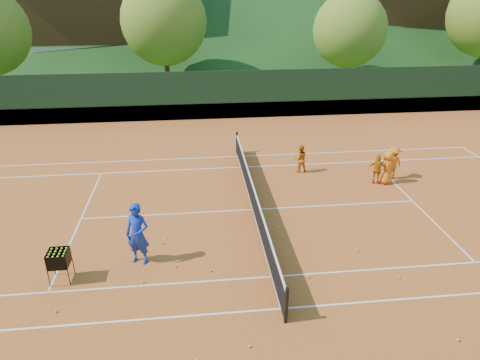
{
  "coord_description": "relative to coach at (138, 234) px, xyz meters",
  "views": [
    {
      "loc": [
        -2.08,
        -14.19,
        7.97
      ],
      "look_at": [
        -0.51,
        0.0,
        1.3
      ],
      "focal_mm": 32.0,
      "sensor_mm": 36.0,
      "label": 1
    }
  ],
  "objects": [
    {
      "name": "ground",
      "position": [
        3.95,
        2.92,
        -1.02
      ],
      "size": [
        400.0,
        400.0,
        0.0
      ],
      "primitive_type": "plane",
      "color": "#30531A",
      "rests_on": "ground"
    },
    {
      "name": "clay_court",
      "position": [
        3.95,
        2.92,
        -1.01
      ],
      "size": [
        40.0,
        24.0,
        0.02
      ],
      "primitive_type": "cube",
      "color": "#B1501C",
      "rests_on": "ground"
    },
    {
      "name": "coach",
      "position": [
        0.0,
        0.0,
        0.0
      ],
      "size": [
        0.85,
        0.69,
        2.01
      ],
      "primitive_type": "imported",
      "rotation": [
        0.0,
        0.0,
        -0.33
      ],
      "color": "#1932A4",
      "rests_on": "clay_court"
    },
    {
      "name": "student_a",
      "position": [
        6.55,
        6.24,
        -0.36
      ],
      "size": [
        0.64,
        0.5,
        1.28
      ],
      "primitive_type": "imported",
      "rotation": [
        0.0,
        0.0,
        3.17
      ],
      "color": "orange",
      "rests_on": "clay_court"
    },
    {
      "name": "student_b",
      "position": [
        9.52,
        4.64,
        -0.34
      ],
      "size": [
        0.84,
        0.6,
        1.32
      ],
      "primitive_type": "imported",
      "rotation": [
        0.0,
        0.0,
        2.74
      ],
      "color": "orange",
      "rests_on": "clay_court"
    },
    {
      "name": "student_c",
      "position": [
        9.95,
        4.63,
        -0.27
      ],
      "size": [
        0.85,
        0.72,
        1.47
      ],
      "primitive_type": "imported",
      "rotation": [
        0.0,
        0.0,
        3.57
      ],
      "color": "orange",
      "rests_on": "clay_court"
    },
    {
      "name": "student_d",
      "position": [
        10.4,
        5.11,
        -0.27
      ],
      "size": [
        1.08,
        0.84,
        1.47
      ],
      "primitive_type": "imported",
      "rotation": [
        0.0,
        0.0,
        3.49
      ],
      "color": "orange",
      "rests_on": "clay_court"
    },
    {
      "name": "tennis_ball_0",
      "position": [
        0.75,
        1.21,
        -0.97
      ],
      "size": [
        0.07,
        0.07,
        0.07
      ],
      "primitive_type": "sphere",
      "color": "#BEE626",
      "rests_on": "clay_court"
    },
    {
      "name": "tennis_ball_1",
      "position": [
        2.13,
        -0.77,
        -0.97
      ],
      "size": [
        0.07,
        0.07,
        0.07
      ],
      "primitive_type": "sphere",
      "color": "#BEE626",
      "rests_on": "clay_court"
    },
    {
      "name": "tennis_ball_3",
      "position": [
        7.64,
        -1.67,
        -0.97
      ],
      "size": [
        0.07,
        0.07,
        0.07
      ],
      "primitive_type": "sphere",
      "color": "#BEE626",
      "rests_on": "clay_court"
    },
    {
      "name": "tennis_ball_5",
      "position": [
        1.09,
        -0.44,
        -0.97
      ],
      "size": [
        0.07,
        0.07,
        0.07
      ],
      "primitive_type": "sphere",
      "color": "#BEE626",
      "rests_on": "clay_court"
    },
    {
      "name": "tennis_ball_7",
      "position": [
        7.99,
        -4.15,
        -0.97
      ],
      "size": [
        0.07,
        0.07,
        0.07
      ],
      "primitive_type": "sphere",
      "color": "#BEE626",
      "rests_on": "clay_court"
    },
    {
      "name": "tennis_ball_9",
      "position": [
        0.63,
        0.93,
        -0.97
      ],
      "size": [
        0.07,
        0.07,
        0.07
      ],
      "primitive_type": "sphere",
      "color": "#BEE626",
      "rests_on": "clay_court"
    },
    {
      "name": "tennis_ball_11",
      "position": [
        1.66,
        -4.07,
        -0.97
      ],
      "size": [
        0.07,
        0.07,
        0.07
      ],
      "primitive_type": "sphere",
      "color": "#BEE626",
      "rests_on": "clay_court"
    },
    {
      "name": "tennis_ball_12",
      "position": [
        6.91,
        -0.2,
        -0.97
      ],
      "size": [
        0.07,
        0.07,
        0.07
      ],
      "primitive_type": "sphere",
      "color": "#BEE626",
      "rests_on": "clay_court"
    },
    {
      "name": "tennis_ball_15",
      "position": [
        -2.0,
        -2.05,
        -0.97
      ],
      "size": [
        0.07,
        0.07,
        0.07
      ],
      "primitive_type": "sphere",
      "color": "#BEE626",
      "rests_on": "clay_court"
    },
    {
      "name": "tennis_ball_16",
      "position": [
        4.99,
        -1.37,
        -0.97
      ],
      "size": [
        0.07,
        0.07,
        0.07
      ],
      "primitive_type": "sphere",
      "color": "#BEE626",
      "rests_on": "clay_court"
    },
    {
      "name": "tennis_ball_17",
      "position": [
        0.16,
        -1.06,
        -0.97
      ],
      "size": [
        0.07,
        0.07,
        0.07
      ],
      "primitive_type": "sphere",
      "color": "#BEE626",
      "rests_on": "clay_court"
    },
    {
      "name": "tennis_ball_18",
      "position": [
        4.49,
        1.65,
        -0.97
      ],
      "size": [
        0.07,
        0.07,
        0.07
      ],
      "primitive_type": "sphere",
      "color": "#BEE626",
      "rests_on": "clay_court"
    },
    {
      "name": "tennis_ball_19",
      "position": [
        2.93,
        -3.79,
        -0.97
      ],
      "size": [
        0.07,
        0.07,
        0.07
      ],
      "primitive_type": "sphere",
      "color": "#BEE626",
      "rests_on": "clay_court"
    },
    {
      "name": "court_lines",
      "position": [
        3.95,
        2.92,
        -1.0
      ],
      "size": [
        23.83,
        11.03,
        0.0
      ],
      "color": "silver",
      "rests_on": "clay_court"
    },
    {
      "name": "tennis_net",
      "position": [
        3.95,
        2.92,
        -0.5
      ],
      "size": [
        0.1,
        12.07,
        1.1
      ],
      "color": "black",
      "rests_on": "clay_court"
    },
    {
      "name": "perimeter_fence",
      "position": [
        3.95,
        2.92,
        0.24
      ],
      "size": [
        40.4,
        24.24,
        3.0
      ],
      "color": "black",
      "rests_on": "clay_court"
    },
    {
      "name": "ball_hopper",
      "position": [
        -2.17,
        -0.68,
        -0.26
      ],
      "size": [
        0.57,
        0.57,
        1.0
      ],
      "color": "black",
      "rests_on": "clay_court"
    },
    {
      "name": "chalet_left",
      "position": [
        -6.05,
        32.92,
        4.62
      ],
      "size": [
        13.8,
        9.93,
        12.92
      ],
      "color": "beige",
      "rests_on": "ground"
    },
    {
      "name": "chalet_mid",
      "position": [
        9.95,
        36.92,
        3.97
      ],
      "size": [
        12.65,
        8.82,
        11.45
      ],
      "color": "beige",
      "rests_on": "ground"
    },
    {
      "name": "chalet_right",
      "position": [
        23.95,
        32.92,
        4.23
      ],
      "size": [
        11.5,
        8.82,
        11.91
      ],
      "color": "beige",
      "rests_on": "ground"
    },
    {
      "name": "tree_b",
      "position": [
        -0.05,
        22.92,
        4.17
      ],
      "size": [
        6.4,
        6.4,
        8.4
      ],
      "color": "#41291A",
      "rests_on": "ground"
    },
    {
      "name": "tree_c",
      "position": [
        13.95,
        21.92,
        3.52
      ],
      "size": [
        5.6,
        5.6,
        7.35
      ],
      "color": "#402919",
      "rests_on": "ground"
    }
  ]
}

